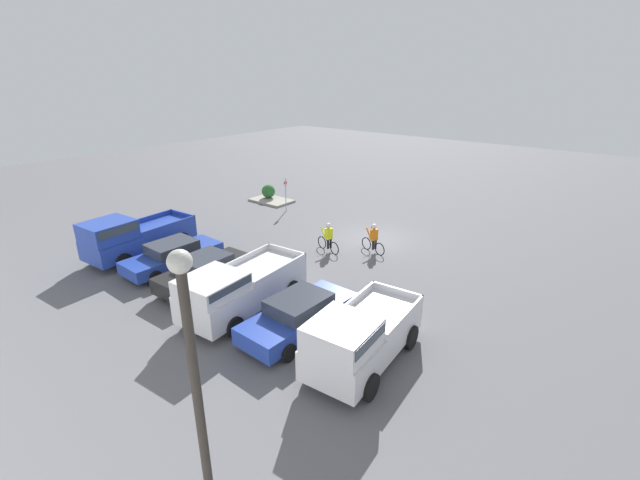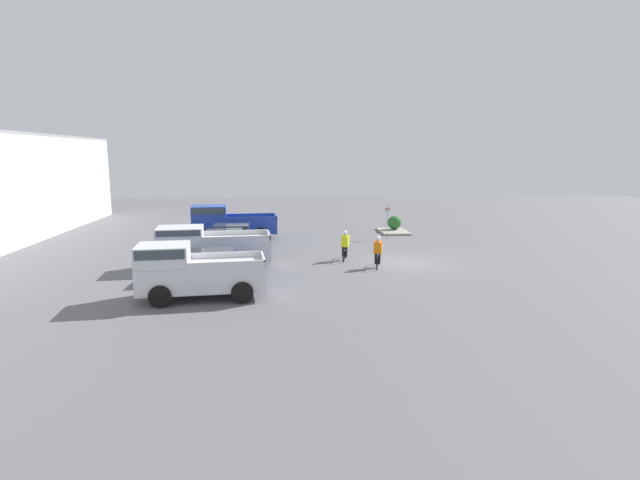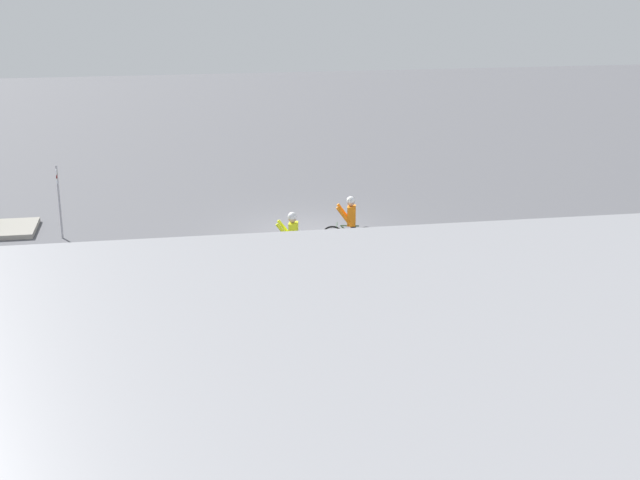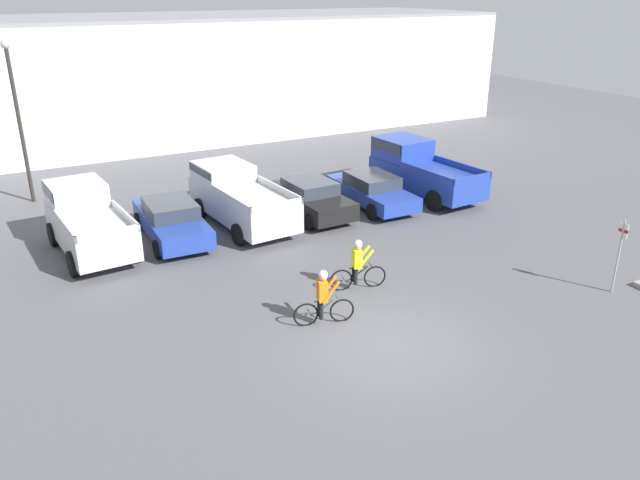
{
  "view_description": "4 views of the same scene",
  "coord_description": "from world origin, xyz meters",
  "px_view_note": "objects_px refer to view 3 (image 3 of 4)",
  "views": [
    {
      "loc": [
        -11.85,
        19.81,
        8.93
      ],
      "look_at": [
        0.4,
        4.45,
        1.2
      ],
      "focal_mm": 24.0,
      "sensor_mm": 36.0,
      "label": 1
    },
    {
      "loc": [
        -25.11,
        6.91,
        5.64
      ],
      "look_at": [
        0.4,
        4.45,
        1.2
      ],
      "focal_mm": 28.0,
      "sensor_mm": 36.0,
      "label": 2
    },
    {
      "loc": [
        4.23,
        26.43,
        8.37
      ],
      "look_at": [
        0.4,
        4.45,
        1.2
      ],
      "focal_mm": 50.0,
      "sensor_mm": 36.0,
      "label": 3
    },
    {
      "loc": [
        -8.18,
        -11.44,
        8.54
      ],
      "look_at": [
        0.4,
        4.45,
        1.2
      ],
      "focal_mm": 35.0,
      "sensor_mm": 36.0,
      "label": 4
    }
  ],
  "objects_px": {
    "pickup_truck_1": "(392,328)",
    "cyclist_1": "(350,222)",
    "cyclist_0": "(292,239)",
    "fire_lane_sign": "(59,194)",
    "sedan_0": "(511,327)",
    "sedan_2": "(113,351)",
    "sedan_1": "(251,343)"
  },
  "relations": [
    {
      "from": "cyclist_1",
      "to": "sedan_2",
      "type": "bearing_deg",
      "value": 49.84
    },
    {
      "from": "cyclist_0",
      "to": "sedan_2",
      "type": "bearing_deg",
      "value": 54.15
    },
    {
      "from": "sedan_0",
      "to": "sedan_2",
      "type": "relative_size",
      "value": 1.01
    },
    {
      "from": "pickup_truck_1",
      "to": "sedan_2",
      "type": "relative_size",
      "value": 1.2
    },
    {
      "from": "sedan_2",
      "to": "cyclist_1",
      "type": "xyz_separation_m",
      "value": [
        -6.54,
        -7.75,
        0.12
      ]
    },
    {
      "from": "sedan_2",
      "to": "fire_lane_sign",
      "type": "distance_m",
      "value": 10.45
    },
    {
      "from": "sedan_0",
      "to": "pickup_truck_1",
      "type": "bearing_deg",
      "value": 9.0
    },
    {
      "from": "pickup_truck_1",
      "to": "cyclist_0",
      "type": "height_order",
      "value": "pickup_truck_1"
    },
    {
      "from": "cyclist_1",
      "to": "fire_lane_sign",
      "type": "xyz_separation_m",
      "value": [
        8.58,
        -2.48,
        0.58
      ]
    },
    {
      "from": "sedan_1",
      "to": "sedan_2",
      "type": "distance_m",
      "value": 2.81
    },
    {
      "from": "sedan_0",
      "to": "cyclist_0",
      "type": "xyz_separation_m",
      "value": [
        3.8,
        -6.69,
        0.09
      ]
    },
    {
      "from": "sedan_0",
      "to": "cyclist_1",
      "type": "relative_size",
      "value": 2.88
    },
    {
      "from": "pickup_truck_1",
      "to": "cyclist_1",
      "type": "distance_m",
      "value": 8.56
    },
    {
      "from": "cyclist_0",
      "to": "sedan_0",
      "type": "bearing_deg",
      "value": 119.59
    },
    {
      "from": "pickup_truck_1",
      "to": "fire_lane_sign",
      "type": "height_order",
      "value": "fire_lane_sign"
    },
    {
      "from": "sedan_1",
      "to": "cyclist_1",
      "type": "distance_m",
      "value": 8.77
    },
    {
      "from": "sedan_2",
      "to": "cyclist_1",
      "type": "bearing_deg",
      "value": -130.16
    },
    {
      "from": "cyclist_1",
      "to": "fire_lane_sign",
      "type": "bearing_deg",
      "value": -16.11
    },
    {
      "from": "pickup_truck_1",
      "to": "sedan_1",
      "type": "height_order",
      "value": "pickup_truck_1"
    },
    {
      "from": "sedan_0",
      "to": "pickup_truck_1",
      "type": "xyz_separation_m",
      "value": [
        2.77,
        0.44,
        0.37
      ]
    },
    {
      "from": "pickup_truck_1",
      "to": "cyclist_1",
      "type": "relative_size",
      "value": 3.39
    },
    {
      "from": "pickup_truck_1",
      "to": "cyclist_0",
      "type": "distance_m",
      "value": 7.21
    },
    {
      "from": "sedan_1",
      "to": "cyclist_0",
      "type": "xyz_separation_m",
      "value": [
        -1.8,
        -6.55,
        0.08
      ]
    },
    {
      "from": "sedan_2",
      "to": "sedan_1",
      "type": "bearing_deg",
      "value": 176.25
    },
    {
      "from": "pickup_truck_1",
      "to": "sedan_2",
      "type": "xyz_separation_m",
      "value": [
        5.63,
        -0.76,
        -0.4
      ]
    },
    {
      "from": "cyclist_0",
      "to": "cyclist_1",
      "type": "relative_size",
      "value": 1.04
    },
    {
      "from": "sedan_2",
      "to": "cyclist_0",
      "type": "height_order",
      "value": "cyclist_0"
    },
    {
      "from": "sedan_0",
      "to": "pickup_truck_1",
      "type": "distance_m",
      "value": 2.83
    },
    {
      "from": "pickup_truck_1",
      "to": "cyclist_1",
      "type": "height_order",
      "value": "pickup_truck_1"
    },
    {
      "from": "sedan_0",
      "to": "sedan_2",
      "type": "bearing_deg",
      "value": -2.19
    },
    {
      "from": "sedan_0",
      "to": "fire_lane_sign",
      "type": "height_order",
      "value": "fire_lane_sign"
    },
    {
      "from": "sedan_0",
      "to": "cyclist_0",
      "type": "height_order",
      "value": "cyclist_0"
    }
  ]
}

